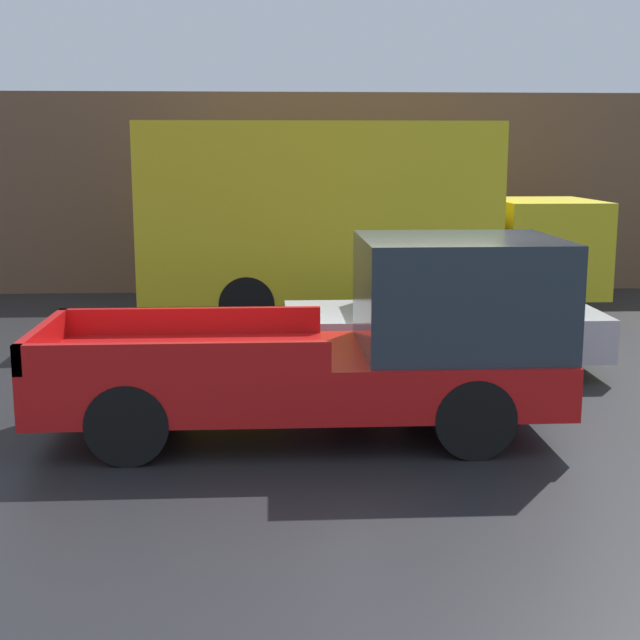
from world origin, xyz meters
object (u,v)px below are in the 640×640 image
object	(u,v)px
car	(445,315)
newspaper_box	(416,267)
pickup_truck	(360,343)
delivery_truck	(349,216)

from	to	relation	value
car	newspaper_box	bearing A→B (deg)	83.91
pickup_truck	car	world-z (taller)	pickup_truck
car	delivery_truck	bearing A→B (deg)	103.84
pickup_truck	newspaper_box	world-z (taller)	pickup_truck
pickup_truck	delivery_truck	distance (m)	6.97
pickup_truck	delivery_truck	size ratio (longest dim) A/B	0.68
car	delivery_truck	distance (m)	4.39
car	newspaper_box	size ratio (longest dim) A/B	3.96
pickup_truck	newspaper_box	bearing A→B (deg)	77.18
car	pickup_truck	bearing A→B (deg)	-118.28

